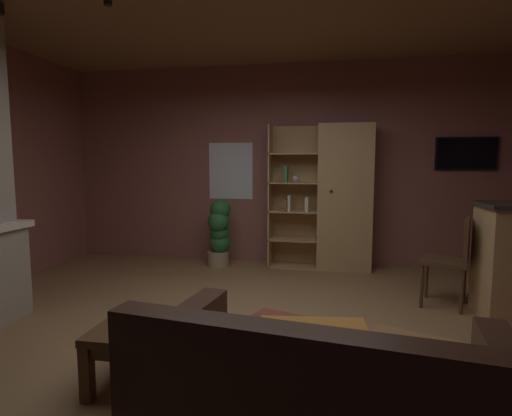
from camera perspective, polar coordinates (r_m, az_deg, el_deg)
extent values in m
cube|color=olive|center=(3.48, -1.22, -18.37)|extent=(6.40, 5.42, 0.02)
cube|color=#8E544C|center=(5.87, 4.03, 6.12)|extent=(6.52, 0.06, 2.86)
cube|color=white|center=(5.98, -3.61, 5.27)|extent=(0.66, 0.01, 0.83)
cube|color=tan|center=(5.58, 12.48, 1.44)|extent=(0.72, 0.38, 1.98)
cube|color=tan|center=(5.78, 5.48, 1.71)|extent=(0.67, 0.02, 1.98)
cube|color=tan|center=(5.63, 2.04, 1.62)|extent=(0.02, 0.38, 1.98)
sphere|color=black|center=(5.37, 10.66, 2.35)|extent=(0.04, 0.04, 0.04)
cube|color=tan|center=(5.76, 5.23, -8.17)|extent=(0.67, 0.38, 0.02)
cube|color=tan|center=(5.68, 5.27, -4.40)|extent=(0.67, 0.38, 0.02)
cube|color=tan|center=(5.62, 5.31, -0.44)|extent=(0.67, 0.38, 0.02)
cube|color=tan|center=(5.59, 5.35, 3.59)|extent=(0.67, 0.38, 0.02)
cube|color=tan|center=(5.58, 5.39, 7.64)|extent=(0.67, 0.38, 0.02)
cube|color=beige|center=(5.55, 4.80, 0.68)|extent=(0.03, 0.23, 0.21)
cube|color=brown|center=(5.56, 4.30, 0.43)|extent=(0.04, 0.23, 0.16)
cube|color=beige|center=(5.54, 7.24, 0.55)|extent=(0.05, 0.23, 0.19)
cube|color=#387247|center=(5.53, 4.35, 4.83)|extent=(0.04, 0.23, 0.22)
sphere|color=beige|center=(5.58, 5.61, 4.10)|extent=(0.10, 0.10, 0.10)
cube|color=#382116|center=(1.61, 7.56, -23.83)|extent=(1.65, 0.38, 0.42)
cube|color=#382116|center=(2.30, -10.63, -22.46)|extent=(0.28, 0.91, 0.67)
cube|color=#AD3D2D|center=(1.86, -0.58, -22.94)|extent=(0.47, 0.24, 0.43)
cube|color=olive|center=(1.83, 23.28, -22.97)|extent=(0.46, 0.31, 0.41)
cube|color=brown|center=(1.98, 5.64, -20.20)|extent=(0.44, 0.28, 0.35)
cube|color=#C67F33|center=(1.94, 7.97, -21.21)|extent=(0.48, 0.23, 0.41)
cube|color=#4C331E|center=(2.82, -15.71, -16.13)|extent=(0.58, 0.59, 0.05)
cube|color=#4C331E|center=(2.84, -15.67, -17.34)|extent=(0.52, 0.53, 0.08)
cube|color=#4C331E|center=(2.81, -22.92, -20.91)|extent=(0.07, 0.07, 0.35)
cube|color=#4C331E|center=(2.60, -12.81, -22.96)|extent=(0.07, 0.07, 0.35)
cube|color=#4C331E|center=(3.21, -17.76, -17.23)|extent=(0.07, 0.07, 0.35)
cube|color=#4C331E|center=(3.02, -8.86, -18.52)|extent=(0.07, 0.07, 0.35)
cube|color=black|center=(2.84, -15.62, -15.07)|extent=(0.12, 0.12, 0.03)
cube|color=gold|center=(2.84, -15.85, -14.48)|extent=(0.13, 0.12, 0.03)
cube|color=beige|center=(2.79, -14.27, -14.22)|extent=(0.14, 0.11, 0.03)
cube|color=#4C331E|center=(4.52, 25.21, -6.88)|extent=(0.54, 0.54, 0.04)
cube|color=#4C331E|center=(4.46, 27.79, -4.02)|extent=(0.17, 0.39, 0.44)
cylinder|color=#4C331E|center=(4.76, 23.09, -8.98)|extent=(0.04, 0.04, 0.46)
cylinder|color=#4C331E|center=(4.42, 22.50, -10.13)|extent=(0.04, 0.04, 0.46)
cylinder|color=#4C331E|center=(4.74, 27.47, -9.27)|extent=(0.04, 0.04, 0.46)
cylinder|color=#4C331E|center=(4.39, 27.24, -10.45)|extent=(0.04, 0.04, 0.46)
cylinder|color=#9E896B|center=(5.76, -5.40, -7.21)|extent=(0.30, 0.30, 0.21)
sphere|color=#235B2D|center=(5.74, -5.14, -4.95)|extent=(0.30, 0.30, 0.30)
sphere|color=#235B2D|center=(5.68, -5.24, -3.48)|extent=(0.27, 0.27, 0.27)
sphere|color=#235B2D|center=(5.62, -5.35, -1.93)|extent=(0.30, 0.30, 0.30)
sphere|color=#235B2D|center=(5.63, -5.10, -0.23)|extent=(0.30, 0.30, 0.30)
cube|color=black|center=(6.06, 27.70, 6.88)|extent=(0.77, 0.05, 0.43)
cube|color=black|center=(6.03, 27.77, 6.88)|extent=(0.73, 0.01, 0.39)
cylinder|color=black|center=(4.51, -32.62, 22.77)|extent=(0.07, 0.07, 0.09)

